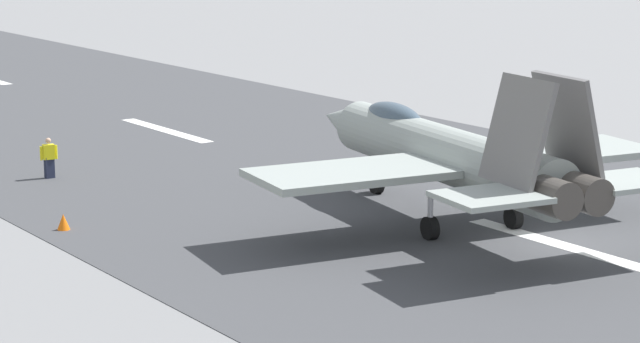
# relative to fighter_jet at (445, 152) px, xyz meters

# --- Properties ---
(ground_plane) EXTENTS (400.00, 400.00, 0.00)m
(ground_plane) POSITION_rel_fighter_jet_xyz_m (-4.33, -1.02, -2.42)
(ground_plane) COLOR slate
(runway_strip) EXTENTS (240.00, 26.00, 0.02)m
(runway_strip) POSITION_rel_fighter_jet_xyz_m (-4.35, -1.02, -2.41)
(runway_strip) COLOR #3F4043
(runway_strip) RESTS_ON ground
(fighter_jet) EXTENTS (17.27, 14.66, 5.61)m
(fighter_jet) POSITION_rel_fighter_jet_xyz_m (0.00, 0.00, 0.00)
(fighter_jet) COLOR #949D97
(fighter_jet) RESTS_ON ground
(crew_person) EXTENTS (0.34, 0.69, 1.63)m
(crew_person) POSITION_rel_fighter_jet_xyz_m (14.36, 7.98, -1.60)
(crew_person) COLOR #1E2338
(crew_person) RESTS_ON ground
(marker_cone_mid) EXTENTS (0.44, 0.44, 0.55)m
(marker_cone_mid) POSITION_rel_fighter_jet_xyz_m (6.48, 10.92, -2.14)
(marker_cone_mid) COLOR orange
(marker_cone_mid) RESTS_ON ground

